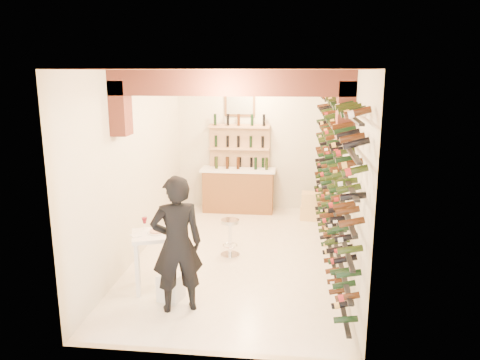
% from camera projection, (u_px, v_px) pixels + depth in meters
% --- Properties ---
extents(ground, '(6.00, 6.00, 0.00)m').
position_uv_depth(ground, '(238.00, 255.00, 8.18)').
color(ground, white).
rests_on(ground, ground).
extents(room_shell, '(3.52, 6.02, 3.21)m').
position_uv_depth(room_shell, '(236.00, 131.00, 7.41)').
color(room_shell, beige).
rests_on(room_shell, ground).
extents(wine_rack, '(0.32, 5.70, 2.56)m').
position_uv_depth(wine_rack, '(329.00, 172.00, 7.66)').
color(wine_rack, black).
rests_on(wine_rack, ground).
extents(back_counter, '(1.70, 0.62, 1.29)m').
position_uv_depth(back_counter, '(238.00, 189.00, 10.65)').
color(back_counter, brown).
rests_on(back_counter, ground).
extents(back_shelving, '(1.40, 0.31, 2.73)m').
position_uv_depth(back_shelving, '(239.00, 160.00, 10.73)').
color(back_shelving, tan).
rests_on(back_shelving, ground).
extents(tasting_table, '(0.75, 0.75, 1.05)m').
position_uv_depth(tasting_table, '(153.00, 243.00, 6.78)').
color(tasting_table, white).
rests_on(tasting_table, ground).
extents(white_stool, '(0.38, 0.38, 0.39)m').
position_uv_depth(white_stool, '(171.00, 287.00, 6.54)').
color(white_stool, white).
rests_on(white_stool, ground).
extents(person, '(0.80, 0.67, 1.88)m').
position_uv_depth(person, '(177.00, 244.00, 6.11)').
color(person, black).
rests_on(person, ground).
extents(chrome_barstool, '(0.34, 0.34, 0.67)m').
position_uv_depth(chrome_barstool, '(230.00, 235.00, 8.07)').
color(chrome_barstool, silver).
rests_on(chrome_barstool, ground).
extents(crate_lower, '(0.56, 0.42, 0.31)m').
position_uv_depth(crate_lower, '(313.00, 212.00, 10.12)').
color(crate_lower, '#E6C17E').
rests_on(crate_lower, ground).
extents(crate_upper, '(0.52, 0.37, 0.29)m').
position_uv_depth(crate_upper, '(313.00, 199.00, 10.05)').
color(crate_upper, '#E6C17E').
rests_on(crate_upper, crate_lower).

